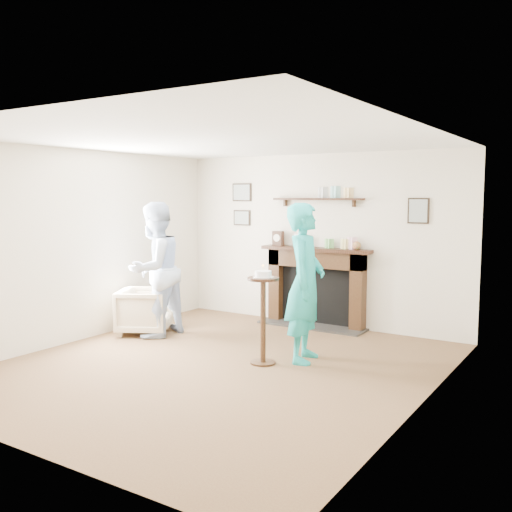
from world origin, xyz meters
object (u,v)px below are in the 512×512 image
(man, at_px, (156,336))
(pedestal_table, at_px, (263,303))
(armchair, at_px, (145,333))
(woman, at_px, (304,360))

(man, bearing_deg, pedestal_table, 80.51)
(armchair, distance_m, woman, 2.48)
(woman, height_order, pedestal_table, pedestal_table)
(man, height_order, woman, woman)
(armchair, xyz_separation_m, pedestal_table, (2.13, -0.34, 0.70))
(woman, bearing_deg, man, 76.70)
(man, bearing_deg, woman, 91.08)
(man, xyz_separation_m, pedestal_table, (1.90, -0.31, 0.70))
(pedestal_table, bearing_deg, armchair, 170.91)
(armchair, height_order, pedestal_table, pedestal_table)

